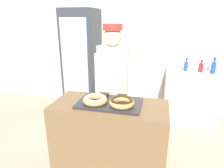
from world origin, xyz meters
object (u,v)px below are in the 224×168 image
object	(u,v)px
bottle_blue_b	(213,67)
bottle_red	(214,67)
brownie_back_right	(122,97)
serving_tray	(110,103)
brownie_back_left	(103,95)
chest_freezer	(189,96)
bottle_blue	(186,66)
donut_light_glaze	(95,99)
baker_person	(112,89)
bottle_red_b	(201,67)
beverage_fridge	(82,62)
donut_chocolate_glaze	(122,102)

from	to	relation	value
bottle_blue_b	bottle_red	bearing A→B (deg)	74.15
brownie_back_right	bottle_red	xyz separation A→B (m)	(1.26, 1.76, -0.02)
serving_tray	brownie_back_left	world-z (taller)	brownie_back_left
chest_freezer	bottle_blue	xyz separation A→B (m)	(-0.10, 0.11, 0.52)
bottle_blue_b	chest_freezer	bearing A→B (deg)	-174.50
serving_tray	donut_light_glaze	bearing A→B (deg)	-157.74
donut_light_glaze	bottle_blue	xyz separation A→B (m)	(1.04, 1.89, -0.03)
baker_person	bottle_red	size ratio (longest dim) A/B	7.69
serving_tray	baker_person	xyz separation A→B (m)	(-0.11, 0.57, -0.06)
brownie_back_left	bottle_blue	xyz separation A→B (m)	(1.00, 1.72, -0.02)
baker_person	chest_freezer	size ratio (longest dim) A/B	1.94
baker_person	bottle_blue_b	distance (m)	1.87
donut_light_glaze	bottle_blue	world-z (taller)	bottle_blue
bottle_red_b	chest_freezer	bearing A→B (deg)	-146.96
beverage_fridge	donut_light_glaze	bearing A→B (deg)	-64.63
donut_light_glaze	bottle_red	size ratio (longest dim) A/B	1.10
bottle_blue	donut_light_glaze	bearing A→B (deg)	-118.70
beverage_fridge	chest_freezer	world-z (taller)	beverage_fridge
serving_tray	bottle_blue_b	size ratio (longest dim) A/B	2.33
bottle_red	chest_freezer	bearing A→B (deg)	-157.46
brownie_back_right	bottle_blue_b	size ratio (longest dim) A/B	0.37
serving_tray	bottle_red_b	size ratio (longest dim) A/B	2.97
donut_chocolate_glaze	beverage_fridge	world-z (taller)	beverage_fridge
brownie_back_right	serving_tray	bearing A→B (deg)	-130.05
bottle_blue_b	bottle_red_b	bearing A→B (deg)	161.60
bottle_red	brownie_back_right	bearing A→B (deg)	-125.62
donut_chocolate_glaze	baker_person	world-z (taller)	baker_person
bottle_blue	bottle_red	world-z (taller)	bottle_blue
brownie_back_left	baker_person	world-z (taller)	baker_person
beverage_fridge	bottle_red	xyz separation A→B (m)	(2.34, 0.15, -0.00)
bottle_blue_b	donut_chocolate_glaze	bearing A→B (deg)	-123.33
brownie_back_left	bottle_blue_b	size ratio (longest dim) A/B	0.37
serving_tray	baker_person	bearing A→B (deg)	100.86
bottle_red	bottle_red_b	world-z (taller)	bottle_red
chest_freezer	bottle_red	xyz separation A→B (m)	(0.36, 0.15, 0.52)
baker_person	bottle_blue_b	bearing A→B (deg)	39.63
donut_light_glaze	chest_freezer	xyz separation A→B (m)	(1.14, 1.79, -0.55)
brownie_back_right	chest_freezer	world-z (taller)	brownie_back_right
donut_chocolate_glaze	bottle_blue	size ratio (longest dim) A/B	1.08
serving_tray	bottle_red_b	xyz separation A→B (m)	(1.15, 1.82, 0.01)
bottle_red	bottle_blue_b	bearing A→B (deg)	-105.85
brownie_back_left	beverage_fridge	world-z (taller)	beverage_fridge
brownie_back_right	beverage_fridge	bearing A→B (deg)	123.81
bottle_blue_b	serving_tray	bearing A→B (deg)	-126.99
donut_chocolate_glaze	bottle_red	xyz separation A→B (m)	(1.23, 1.93, -0.04)
serving_tray	donut_chocolate_glaze	world-z (taller)	donut_chocolate_glaze
serving_tray	bottle_blue_b	bearing A→B (deg)	53.01
beverage_fridge	chest_freezer	xyz separation A→B (m)	(1.98, 0.01, -0.52)
donut_chocolate_glaze	bottle_red_b	size ratio (longest dim) A/B	1.15
serving_tray	donut_chocolate_glaze	size ratio (longest dim) A/B	2.59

